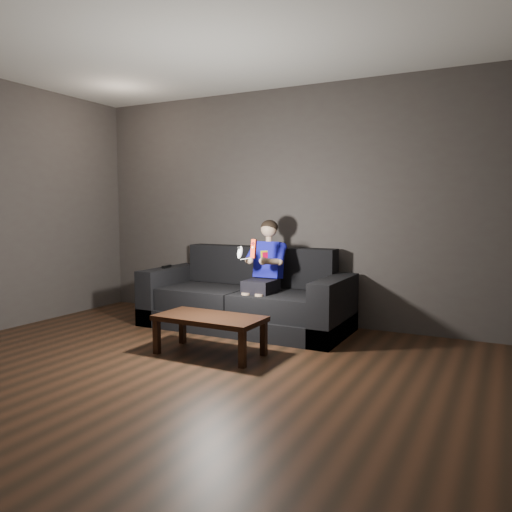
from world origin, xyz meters
The scene contains 9 objects.
floor centered at (0.00, 0.00, 0.00)m, with size 5.00×5.00×0.00m, color black.
back_wall centered at (0.00, 2.50, 1.35)m, with size 5.00×0.04×2.70m, color #3F3938.
ceiling centered at (0.00, 0.00, 2.70)m, with size 5.00×5.00×0.02m, color beige.
sofa centered at (-0.19, 1.97, 0.29)m, with size 2.28×0.98×0.88m.
child centered at (0.07, 1.90, 0.72)m, with size 0.44×0.54×1.08m.
wii_remote_red centered at (0.16, 1.49, 0.93)m, with size 0.05×0.07×0.19m.
nunchuk_white centered at (0.00, 1.49, 0.88)m, with size 0.07×0.09×0.14m.
wii_remote_black centered at (-1.21, 1.88, 0.64)m, with size 0.06×0.17×0.03m.
coffee_table centered at (0.01, 0.90, 0.31)m, with size 0.99×0.51×0.36m.
Camera 1 is at (2.41, -2.85, 1.32)m, focal length 35.00 mm.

